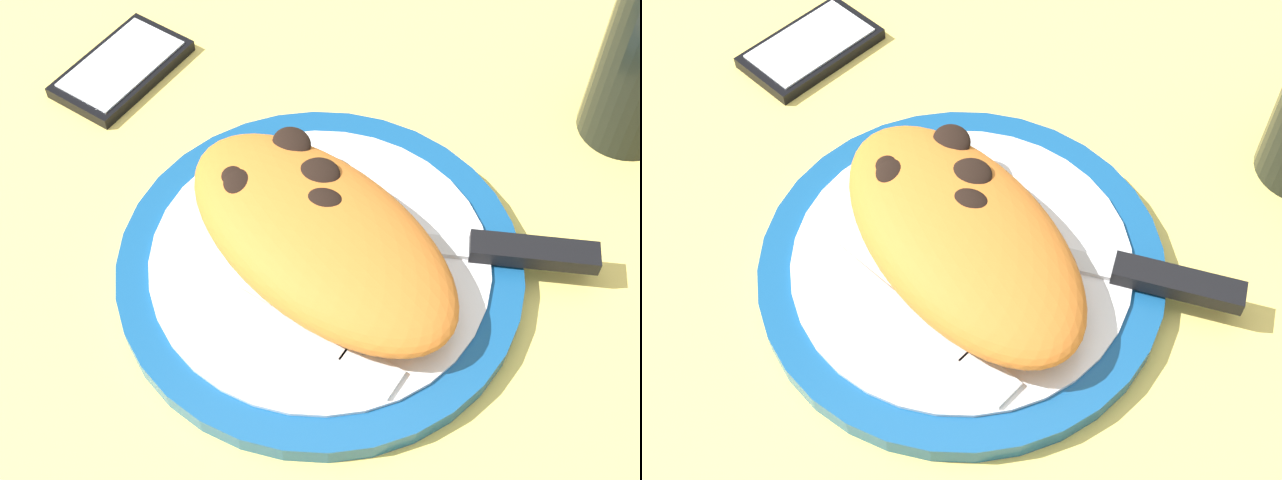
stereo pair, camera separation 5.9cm
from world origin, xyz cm
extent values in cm
cube|color=#EACC60|center=(0.00, 0.00, -1.50)|extent=(150.00, 150.00, 3.00)
cylinder|color=navy|center=(0.00, 0.00, 0.79)|extent=(28.03, 28.03, 1.57)
cylinder|color=white|center=(0.00, 0.00, 1.72)|extent=(23.45, 23.45, 0.30)
ellipsoid|color=orange|center=(-0.37, 0.36, 4.21)|extent=(22.98, 13.12, 4.66)
ellipsoid|color=black|center=(-6.36, 3.92, 5.45)|extent=(3.88, 3.68, 1.08)
ellipsoid|color=black|center=(-2.74, 2.81, 5.97)|extent=(3.37, 3.37, 1.03)
ellipsoid|color=black|center=(-6.25, -1.21, 5.77)|extent=(3.30, 3.25, 0.86)
ellipsoid|color=black|center=(-6.86, -1.01, 5.72)|extent=(2.16, 1.96, 0.71)
ellipsoid|color=black|center=(-0.86, 1.24, 6.16)|extent=(3.46, 3.21, 0.97)
cube|color=silver|center=(-0.14, -5.74, 2.07)|extent=(12.94, 3.05, 0.40)
cube|color=silver|center=(8.22, -4.33, 2.07)|extent=(4.31, 2.84, 0.40)
cube|color=silver|center=(1.12, 3.03, 2.07)|extent=(12.92, 9.94, 0.40)
cube|color=black|center=(10.66, 9.91, 2.47)|extent=(8.26, 6.73, 1.20)
cube|color=black|center=(-25.59, 3.41, 0.50)|extent=(8.12, 12.02, 1.00)
cube|color=white|center=(-25.59, 3.41, 1.08)|extent=(6.95, 10.55, 0.16)
camera|label=1|loc=(23.50, -25.26, 51.80)|focal=49.79mm
camera|label=2|loc=(27.46, -20.89, 51.80)|focal=49.79mm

